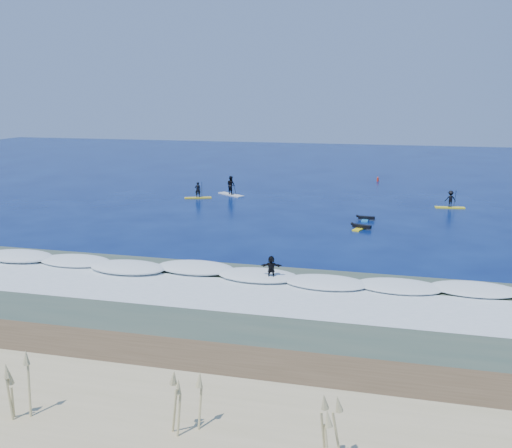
% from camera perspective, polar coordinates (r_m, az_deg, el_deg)
% --- Properties ---
extents(ground, '(160.00, 160.00, 0.00)m').
position_cam_1_polar(ground, '(42.94, 2.02, -1.22)').
color(ground, '#031143').
rests_on(ground, ground).
extents(dune, '(90.00, 7.00, 2.00)m').
position_cam_1_polar(dune, '(19.30, -15.87, -20.77)').
color(dune, tan).
rests_on(dune, ground).
extents(wet_sand_strip, '(90.00, 5.00, 0.08)m').
position_cam_1_polar(wet_sand_strip, '(23.54, -9.12, -13.85)').
color(wet_sand_strip, '#503C25').
rests_on(wet_sand_strip, ground).
extents(shallow_water, '(90.00, 13.00, 0.01)m').
position_cam_1_polar(shallow_water, '(29.98, -3.53, -7.64)').
color(shallow_water, '#374B3B').
rests_on(shallow_water, ground).
extents(breaking_wave, '(40.00, 6.00, 0.30)m').
position_cam_1_polar(breaking_wave, '(33.60, -1.50, -5.31)').
color(breaking_wave, white).
rests_on(breaking_wave, ground).
extents(whitewater, '(34.00, 5.00, 0.02)m').
position_cam_1_polar(whitewater, '(30.88, -2.98, -7.01)').
color(whitewater, silver).
rests_on(whitewater, ground).
extents(dune_grass, '(40.00, 4.00, 1.70)m').
position_cam_1_polar(dune_grass, '(18.35, -16.24, -15.94)').
color(dune_grass, tan).
rests_on(dune_grass, dune).
extents(sup_paddler_left, '(2.78, 1.65, 1.91)m').
position_cam_1_polar(sup_paddler_left, '(58.50, -5.83, 3.16)').
color(sup_paddler_left, gold).
rests_on(sup_paddler_left, ground).
extents(sup_paddler_center, '(3.23, 2.61, 2.36)m').
position_cam_1_polar(sup_paddler_center, '(60.00, -2.52, 3.74)').
color(sup_paddler_center, silver).
rests_on(sup_paddler_center, ground).
extents(sup_paddler_right, '(2.74, 0.95, 1.88)m').
position_cam_1_polar(sup_paddler_right, '(56.21, 18.86, 2.26)').
color(sup_paddler_right, yellow).
rests_on(sup_paddler_right, ground).
extents(prone_paddler_near, '(1.68, 2.21, 0.45)m').
position_cam_1_polar(prone_paddler_near, '(45.92, 10.44, -0.30)').
color(prone_paddler_near, yellow).
rests_on(prone_paddler_near, ground).
extents(prone_paddler_far, '(1.59, 2.02, 0.42)m').
position_cam_1_polar(prone_paddler_far, '(49.17, 10.90, 0.56)').
color(prone_paddler_far, blue).
rests_on(prone_paddler_far, ground).
extents(wave_surfer, '(2.02, 0.85, 1.42)m').
position_cam_1_polar(wave_surfer, '(32.45, 1.53, -4.50)').
color(wave_surfer, silver).
rests_on(wave_surfer, breaking_wave).
extents(marker_buoy, '(0.26, 0.26, 0.62)m').
position_cam_1_polar(marker_buoy, '(70.90, 12.08, 4.41)').
color(marker_buoy, red).
rests_on(marker_buoy, ground).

